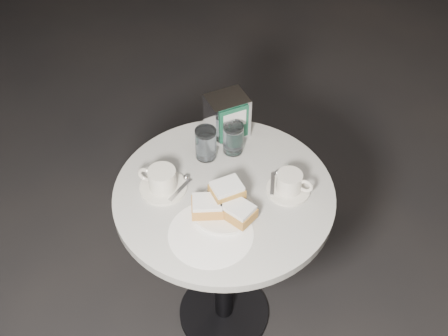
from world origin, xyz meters
The scene contains 9 objects.
ground centered at (0.00, 0.00, 0.00)m, with size 7.00×7.00×0.00m, color black.
cafe_table centered at (0.00, 0.00, 0.55)m, with size 0.70×0.70×0.74m.
sugar_spill centered at (-0.04, -0.17, 0.75)m, with size 0.25×0.25×0.00m, color white.
beignet_plate centered at (0.00, -0.09, 0.78)m, with size 0.23×0.23×0.09m.
coffee_cup_left centered at (-0.19, 0.01, 0.78)m, with size 0.19×0.19×0.08m.
coffee_cup_right centered at (0.20, 0.00, 0.78)m, with size 0.18×0.18×0.07m.
water_glass_left centered at (-0.06, 0.16, 0.80)m, with size 0.08×0.08×0.11m.
water_glass_right centered at (0.03, 0.19, 0.80)m, with size 0.08×0.08×0.11m.
napkin_dispenser centered at (0.01, 0.28, 0.82)m, with size 0.16×0.15×0.15m.
Camera 1 is at (-0.00, -1.19, 2.05)m, focal length 45.00 mm.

